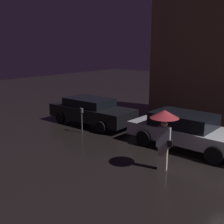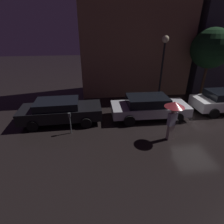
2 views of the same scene
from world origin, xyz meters
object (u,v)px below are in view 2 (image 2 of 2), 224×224
parked_car_silver (149,106)px  pedestrian_with_umbrella (174,111)px  parked_car_white (224,101)px  parking_meter (70,121)px  parked_car_black (61,111)px  street_lamp_near (164,54)px

parked_car_silver → pedestrian_with_umbrella: bearing=-80.4°
parked_car_white → parking_meter: 10.06m
parked_car_black → parked_car_silver: 5.34m
parked_car_black → parked_car_silver: bearing=-2.0°
parked_car_black → parked_car_white: 10.61m
parking_meter → street_lamp_near: bearing=32.5°
parked_car_silver → parking_meter: parked_car_silver is taller
parked_car_silver → parked_car_white: 5.28m
parked_car_black → street_lamp_near: bearing=19.7°
parked_car_black → parked_car_white: bearing=-0.1°
parked_car_black → pedestrian_with_umbrella: pedestrian_with_umbrella is taller
parked_car_black → street_lamp_near: street_lamp_near is taller
pedestrian_with_umbrella → parked_car_white: bearing=-168.0°
parked_car_black → street_lamp_near: (7.04, 2.70, 2.75)m
parked_car_silver → street_lamp_near: (1.70, 2.77, 2.74)m
parked_car_black → parking_meter: size_ratio=3.94×
parked_car_black → pedestrian_with_umbrella: bearing=-25.1°
parked_car_white → pedestrian_with_umbrella: 5.68m
parked_car_silver → parking_meter: size_ratio=3.96×
parked_car_silver → street_lamp_near: bearing=59.7°
parked_car_white → street_lamp_near: (-3.57, 2.48, 2.72)m
parked_car_white → parking_meter: parked_car_white is taller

